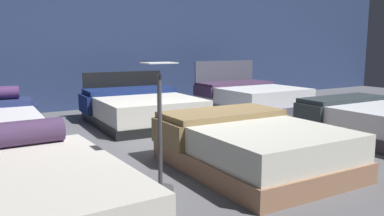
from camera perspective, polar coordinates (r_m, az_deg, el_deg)
The scene contains 7 objects.
ground_plane at distance 5.45m, azimuth -0.66°, elevation -4.90°, with size 18.00×18.00×0.02m, color #5B5B60.
showroom_back_wall at distance 8.53m, azimuth -13.28°, elevation 11.77°, with size 18.00×0.06×3.50m, color navy.
bed_0 at distance 3.38m, azimuth -23.44°, elevation -10.88°, with size 1.60×2.18×0.59m.
bed_1 at distance 4.25m, azimuth 8.66°, elevation -5.37°, with size 1.54×1.98×0.54m.
bed_4 at distance 6.70m, azimuth -7.38°, elevation -0.09°, with size 1.77×2.12×0.83m.
bed_5 at distance 7.98m, azimuth 8.53°, elevation 1.45°, with size 1.68×1.94×0.99m.
price_sign at distance 3.52m, azimuth -4.71°, elevation -4.86°, with size 0.28×0.24×1.16m.
Camera 1 is at (-2.72, -4.53, 1.29)m, focal length 36.46 mm.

